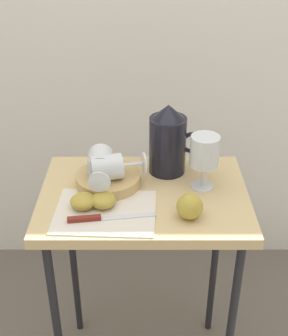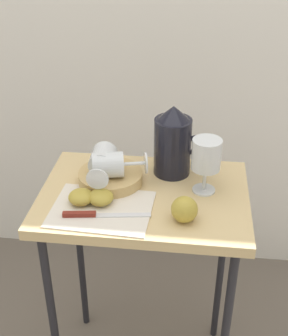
{
  "view_description": "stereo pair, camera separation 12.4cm",
  "coord_description": "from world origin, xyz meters",
  "px_view_note": "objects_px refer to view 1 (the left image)",
  "views": [
    {
      "loc": [
        0.0,
        -1.07,
        1.45
      ],
      "look_at": [
        0.0,
        0.0,
        0.82
      ],
      "focal_mm": 49.52,
      "sensor_mm": 36.0,
      "label": 1
    },
    {
      "loc": [
        0.13,
        -1.06,
        1.45
      ],
      "look_at": [
        0.0,
        0.0,
        0.82
      ],
      "focal_mm": 49.52,
      "sensor_mm": 36.0,
      "label": 2
    }
  ],
  "objects_px": {
    "table": "(144,217)",
    "wine_glass_tipped_near": "(108,167)",
    "basket_tray": "(108,180)",
    "pitcher": "(168,145)",
    "apple_half_right": "(103,200)",
    "wine_glass_tipped_far": "(101,163)",
    "apple_half_left": "(83,201)",
    "knife": "(98,218)",
    "apple_whole": "(189,206)",
    "wine_glass_upright": "(205,154)"
  },
  "relations": [
    {
      "from": "pitcher",
      "to": "wine_glass_tipped_near",
      "type": "xyz_separation_m",
      "value": [
        -0.17,
        -0.1,
        -0.02
      ]
    },
    {
      "from": "knife",
      "to": "apple_whole",
      "type": "bearing_deg",
      "value": 3.69
    },
    {
      "from": "table",
      "to": "apple_whole",
      "type": "relative_size",
      "value": 10.85
    },
    {
      "from": "wine_glass_upright",
      "to": "wine_glass_tipped_far",
      "type": "bearing_deg",
      "value": 178.13
    },
    {
      "from": "apple_half_left",
      "to": "knife",
      "type": "xyz_separation_m",
      "value": [
        0.04,
        -0.05,
        -0.01
      ]
    },
    {
      "from": "wine_glass_upright",
      "to": "wine_glass_tipped_near",
      "type": "relative_size",
      "value": 0.99
    },
    {
      "from": "basket_tray",
      "to": "apple_whole",
      "type": "xyz_separation_m",
      "value": [
        0.22,
        -0.15,
        0.02
      ]
    },
    {
      "from": "wine_glass_upright",
      "to": "apple_whole",
      "type": "height_order",
      "value": "wine_glass_upright"
    },
    {
      "from": "pitcher",
      "to": "wine_glass_tipped_far",
      "type": "bearing_deg",
      "value": -157.26
    },
    {
      "from": "wine_glass_tipped_near",
      "to": "apple_whole",
      "type": "relative_size",
      "value": 2.36
    },
    {
      "from": "basket_tray",
      "to": "pitcher",
      "type": "bearing_deg",
      "value": 24.92
    },
    {
      "from": "wine_glass_tipped_near",
      "to": "knife",
      "type": "bearing_deg",
      "value": -96.66
    },
    {
      "from": "wine_glass_upright",
      "to": "apple_half_left",
      "type": "bearing_deg",
      "value": -162.09
    },
    {
      "from": "table",
      "to": "apple_whole",
      "type": "distance_m",
      "value": 0.2
    },
    {
      "from": "wine_glass_tipped_near",
      "to": "wine_glass_tipped_far",
      "type": "xyz_separation_m",
      "value": [
        -0.02,
        0.02,
        0.0
      ]
    },
    {
      "from": "wine_glass_upright",
      "to": "pitcher",
      "type": "bearing_deg",
      "value": 136.85
    },
    {
      "from": "table",
      "to": "apple_whole",
      "type": "xyz_separation_m",
      "value": [
        0.12,
        -0.11,
        0.12
      ]
    },
    {
      "from": "basket_tray",
      "to": "apple_half_right",
      "type": "bearing_deg",
      "value": -93.3
    },
    {
      "from": "table",
      "to": "apple_half_right",
      "type": "relative_size",
      "value": 10.85
    },
    {
      "from": "table",
      "to": "pitcher",
      "type": "relative_size",
      "value": 3.48
    },
    {
      "from": "table",
      "to": "wine_glass_tipped_far",
      "type": "relative_size",
      "value": 4.95
    },
    {
      "from": "apple_half_right",
      "to": "knife",
      "type": "xyz_separation_m",
      "value": [
        -0.01,
        -0.06,
        -0.01
      ]
    },
    {
      "from": "apple_whole",
      "to": "table",
      "type": "bearing_deg",
      "value": 135.8
    },
    {
      "from": "basket_tray",
      "to": "wine_glass_tipped_far",
      "type": "relative_size",
      "value": 1.22
    },
    {
      "from": "basket_tray",
      "to": "wine_glass_upright",
      "type": "distance_m",
      "value": 0.28
    },
    {
      "from": "pitcher",
      "to": "apple_half_right",
      "type": "bearing_deg",
      "value": -133.22
    },
    {
      "from": "apple_half_right",
      "to": "table",
      "type": "bearing_deg",
      "value": 32.38
    },
    {
      "from": "pitcher",
      "to": "knife",
      "type": "bearing_deg",
      "value": -126.7
    },
    {
      "from": "table",
      "to": "pitcher",
      "type": "distance_m",
      "value": 0.22
    },
    {
      "from": "pitcher",
      "to": "knife",
      "type": "distance_m",
      "value": 0.32
    },
    {
      "from": "table",
      "to": "wine_glass_tipped_near",
      "type": "bearing_deg",
      "value": 168.63
    },
    {
      "from": "table",
      "to": "wine_glass_tipped_near",
      "type": "relative_size",
      "value": 4.6
    },
    {
      "from": "table",
      "to": "wine_glass_tipped_near",
      "type": "distance_m",
      "value": 0.18
    },
    {
      "from": "basket_tray",
      "to": "apple_half_left",
      "type": "xyz_separation_m",
      "value": [
        -0.06,
        -0.11,
        0.01
      ]
    },
    {
      "from": "wine_glass_upright",
      "to": "apple_whole",
      "type": "xyz_separation_m",
      "value": [
        -0.05,
        -0.14,
        -0.07
      ]
    },
    {
      "from": "apple_whole",
      "to": "knife",
      "type": "xyz_separation_m",
      "value": [
        -0.23,
        -0.01,
        -0.03
      ]
    },
    {
      "from": "apple_half_left",
      "to": "apple_half_right",
      "type": "distance_m",
      "value": 0.05
    },
    {
      "from": "table",
      "to": "wine_glass_tipped_far",
      "type": "height_order",
      "value": "wine_glass_tipped_far"
    },
    {
      "from": "wine_glass_tipped_near",
      "to": "apple_half_right",
      "type": "xyz_separation_m",
      "value": [
        -0.01,
        -0.09,
        -0.05
      ]
    },
    {
      "from": "table",
      "to": "basket_tray",
      "type": "distance_m",
      "value": 0.15
    },
    {
      "from": "apple_whole",
      "to": "knife",
      "type": "distance_m",
      "value": 0.23
    },
    {
      "from": "basket_tray",
      "to": "wine_glass_tipped_near",
      "type": "relative_size",
      "value": 1.14
    },
    {
      "from": "basket_tray",
      "to": "wine_glass_tipped_far",
      "type": "height_order",
      "value": "wine_glass_tipped_far"
    },
    {
      "from": "pitcher",
      "to": "table",
      "type": "bearing_deg",
      "value": -120.04
    },
    {
      "from": "basket_tray",
      "to": "pitcher",
      "type": "height_order",
      "value": "pitcher"
    },
    {
      "from": "pitcher",
      "to": "wine_glass_upright",
      "type": "relative_size",
      "value": 1.34
    },
    {
      "from": "wine_glass_tipped_near",
      "to": "wine_glass_tipped_far",
      "type": "height_order",
      "value": "wine_glass_tipped_far"
    },
    {
      "from": "apple_half_right",
      "to": "wine_glass_tipped_far",
      "type": "bearing_deg",
      "value": 96.94
    },
    {
      "from": "table",
      "to": "knife",
      "type": "relative_size",
      "value": 3.27
    },
    {
      "from": "wine_glass_tipped_far",
      "to": "apple_half_right",
      "type": "xyz_separation_m",
      "value": [
        0.01,
        -0.11,
        -0.05
      ]
    }
  ]
}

